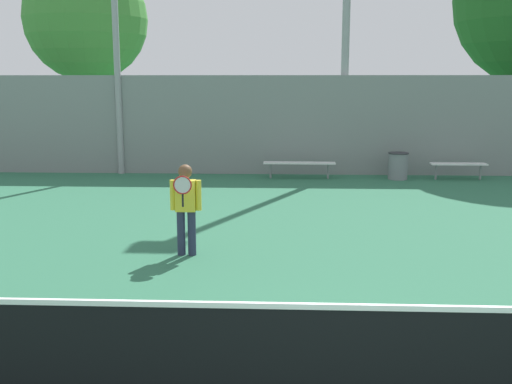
# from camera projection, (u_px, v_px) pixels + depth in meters

# --- Properties ---
(tennis_net) EXTENTS (10.78, 0.09, 1.09)m
(tennis_net) POSITION_uv_depth(u_px,v_px,m) (354.00, 362.00, 5.23)
(tennis_net) COLOR #99999E
(tennis_net) RESTS_ON ground_plane
(tennis_player) EXTENTS (0.54, 0.41, 1.58)m
(tennis_player) POSITION_uv_depth(u_px,v_px,m) (186.00, 204.00, 10.18)
(tennis_player) COLOR #282D47
(tennis_player) RESTS_ON ground_plane
(bench_courtside_near) EXTENTS (1.66, 0.40, 0.50)m
(bench_courtside_near) POSITION_uv_depth(u_px,v_px,m) (459.00, 165.00, 18.06)
(bench_courtside_near) COLOR white
(bench_courtside_near) RESTS_ON ground_plane
(bench_courtside_far) EXTENTS (2.19, 0.40, 0.50)m
(bench_courtside_far) POSITION_uv_depth(u_px,v_px,m) (299.00, 164.00, 18.27)
(bench_courtside_far) COLOR white
(bench_courtside_far) RESTS_ON ground_plane
(trash_bin) EXTENTS (0.61, 0.61, 0.81)m
(trash_bin) POSITION_uv_depth(u_px,v_px,m) (398.00, 166.00, 18.14)
(trash_bin) COLOR gray
(trash_bin) RESTS_ON ground_plane
(back_fence) EXTENTS (31.49, 0.06, 3.12)m
(back_fence) POSITION_uv_depth(u_px,v_px,m) (303.00, 125.00, 18.86)
(back_fence) COLOR gray
(back_fence) RESTS_ON ground_plane
(tree_green_tall) EXTENTS (4.54, 4.54, 7.45)m
(tree_green_tall) POSITION_uv_depth(u_px,v_px,m) (86.00, 20.00, 22.18)
(tree_green_tall) COLOR brown
(tree_green_tall) RESTS_ON ground_plane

